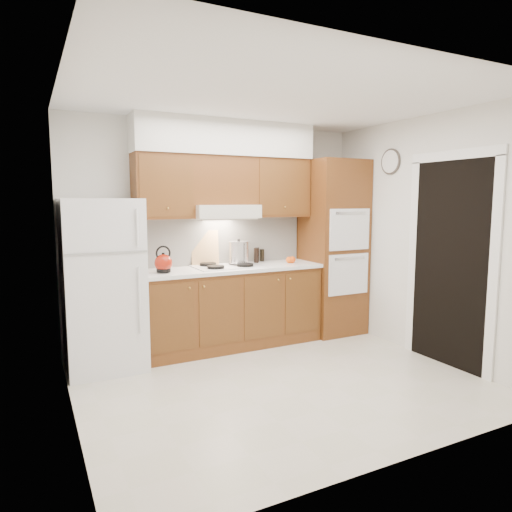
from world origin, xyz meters
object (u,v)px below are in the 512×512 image
at_px(stock_pot, 239,252).
at_px(fridge, 103,285).
at_px(oven_cabinet, 333,247).
at_px(kettle, 163,263).

bearing_deg(stock_pot, fridge, -175.77).
height_order(fridge, stock_pot, fridge).
bearing_deg(fridge, oven_cabinet, 0.70).
distance_m(fridge, stock_pot, 1.58).
distance_m(fridge, kettle, 0.64).
bearing_deg(stock_pot, kettle, -171.55).
relative_size(fridge, kettle, 9.12).
distance_m(kettle, stock_pot, 0.95).
height_order(fridge, oven_cabinet, oven_cabinet).
bearing_deg(kettle, fridge, -164.00).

